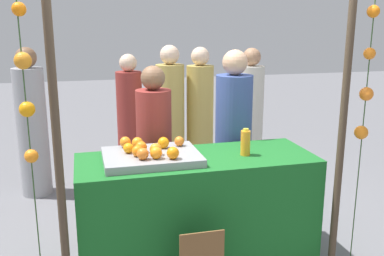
% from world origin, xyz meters
% --- Properties ---
extents(stall_counter, '(1.87, 0.70, 0.91)m').
position_xyz_m(stall_counter, '(0.00, 0.00, 0.46)').
color(stall_counter, '#196023').
rests_on(stall_counter, ground_plane).
extents(orange_tray, '(0.73, 0.54, 0.06)m').
position_xyz_m(orange_tray, '(-0.36, -0.00, 0.94)').
color(orange_tray, gray).
rests_on(orange_tray, stall_counter).
extents(orange_0, '(0.09, 0.09, 0.09)m').
position_xyz_m(orange_0, '(-0.35, -0.14, 1.02)').
color(orange_0, orange).
rests_on(orange_0, orange_tray).
extents(orange_1, '(0.09, 0.09, 0.09)m').
position_xyz_m(orange_1, '(-0.43, 0.03, 1.01)').
color(orange_1, orange).
rests_on(orange_1, orange_tray).
extents(orange_2, '(0.08, 0.08, 0.08)m').
position_xyz_m(orange_2, '(-0.53, 0.05, 1.01)').
color(orange_2, orange).
rests_on(orange_2, orange_tray).
extents(orange_3, '(0.08, 0.08, 0.08)m').
position_xyz_m(orange_3, '(-0.11, 0.14, 1.01)').
color(orange_3, orange).
rests_on(orange_3, orange_tray).
extents(orange_4, '(0.09, 0.09, 0.09)m').
position_xyz_m(orange_4, '(-0.24, 0.11, 1.02)').
color(orange_4, orange).
rests_on(orange_4, orange_tray).
extents(orange_5, '(0.08, 0.08, 0.08)m').
position_xyz_m(orange_5, '(-0.47, -0.06, 1.01)').
color(orange_5, orange).
rests_on(orange_5, orange_tray).
extents(orange_6, '(0.09, 0.09, 0.09)m').
position_xyz_m(orange_6, '(-0.23, -0.18, 1.02)').
color(orange_6, orange).
rests_on(orange_6, orange_tray).
extents(orange_7, '(0.09, 0.09, 0.09)m').
position_xyz_m(orange_7, '(-0.44, 0.16, 1.01)').
color(orange_7, orange).
rests_on(orange_7, orange_tray).
extents(orange_8, '(0.09, 0.09, 0.09)m').
position_xyz_m(orange_8, '(-0.33, -0.06, 1.02)').
color(orange_8, orange).
rests_on(orange_8, orange_tray).
extents(orange_9, '(0.09, 0.09, 0.09)m').
position_xyz_m(orange_9, '(-0.53, 0.20, 1.01)').
color(orange_9, orange).
rests_on(orange_9, orange_tray).
extents(orange_10, '(0.09, 0.09, 0.09)m').
position_xyz_m(orange_10, '(-0.44, -0.14, 1.01)').
color(orange_10, orange).
rests_on(orange_10, orange_tray).
extents(juice_bottle, '(0.08, 0.08, 0.22)m').
position_xyz_m(juice_bottle, '(0.39, -0.04, 1.01)').
color(juice_bottle, orange).
rests_on(juice_bottle, stall_counter).
extents(vendor_left, '(0.32, 0.32, 1.58)m').
position_xyz_m(vendor_left, '(-0.24, 0.59, 0.73)').
color(vendor_left, maroon).
rests_on(vendor_left, ground_plane).
extents(vendor_right, '(0.34, 0.34, 1.70)m').
position_xyz_m(vendor_right, '(0.51, 0.58, 0.79)').
color(vendor_right, '#384C8C').
rests_on(vendor_right, ground_plane).
extents(crowd_person_0, '(0.34, 0.34, 1.68)m').
position_xyz_m(crowd_person_0, '(-1.41, 1.89, 0.78)').
color(crowd_person_0, '#99999E').
rests_on(crowd_person_0, ground_plane).
extents(crowd_person_1, '(0.33, 0.33, 1.64)m').
position_xyz_m(crowd_person_1, '(1.19, 1.85, 0.76)').
color(crowd_person_1, beige).
rests_on(crowd_person_1, ground_plane).
extents(crowd_person_2, '(0.33, 0.33, 1.65)m').
position_xyz_m(crowd_person_2, '(0.56, 1.92, 0.77)').
color(crowd_person_2, tan).
rests_on(crowd_person_2, ground_plane).
extents(crowd_person_3, '(0.32, 0.32, 1.57)m').
position_xyz_m(crowd_person_3, '(-0.29, 2.11, 0.73)').
color(crowd_person_3, maroon).
rests_on(crowd_person_3, ground_plane).
extents(crowd_person_4, '(0.34, 0.34, 1.68)m').
position_xyz_m(crowd_person_4, '(0.17, 1.86, 0.78)').
color(crowd_person_4, tan).
rests_on(crowd_person_4, ground_plane).
extents(canopy_post_left, '(0.06, 0.06, 2.27)m').
position_xyz_m(canopy_post_left, '(-1.01, -0.39, 1.14)').
color(canopy_post_left, '#473828').
rests_on(canopy_post_left, ground_plane).
extents(canopy_post_right, '(0.06, 0.06, 2.27)m').
position_xyz_m(canopy_post_right, '(1.01, -0.39, 1.14)').
color(canopy_post_right, '#473828').
rests_on(canopy_post_right, ground_plane).
extents(garland_strand_left, '(0.10, 0.11, 2.11)m').
position_xyz_m(garland_strand_left, '(-1.17, -0.42, 1.56)').
color(garland_strand_left, '#2D4C23').
rests_on(garland_strand_left, ground_plane).
extents(garland_strand_right, '(0.11, 0.11, 2.11)m').
position_xyz_m(garland_strand_right, '(1.16, -0.42, 1.50)').
color(garland_strand_right, '#2D4C23').
rests_on(garland_strand_right, ground_plane).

